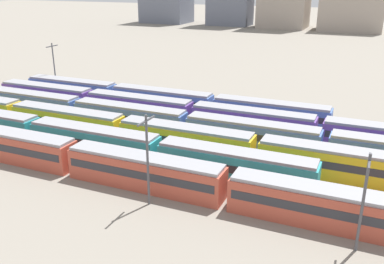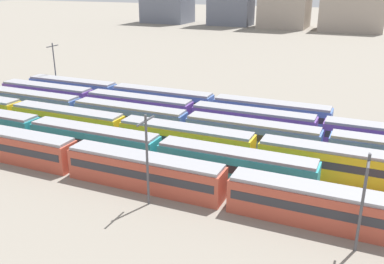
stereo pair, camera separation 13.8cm
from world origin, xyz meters
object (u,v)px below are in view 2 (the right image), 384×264
Objects in this scene: train_track_5 at (162,100)px; catenary_pole_2 at (147,156)px; catenary_pole_0 at (363,198)px; catenary_pole_1 at (55,65)px; train_track_1 at (94,141)px; train_track_3 at (325,145)px; train_track_0 at (144,171)px; train_track_2 at (257,151)px; train_track_4 at (253,122)px.

catenary_pole_2 is at bearing -65.08° from train_track_5.
catenary_pole_0 is 66.34m from catenary_pole_1.
train_track_1 is 29.18m from train_track_3.
train_track_5 is (-0.99, 20.80, 0.00)m from train_track_1.
train_track_3 is 30.10m from train_track_5.
catenary_pole_0 is at bearing -7.83° from train_track_0.
train_track_5 is 44.18m from catenary_pole_0.
train_track_5 is 25.43m from catenary_pole_1.
train_track_0 is 10.62× the size of catenary_pole_0.
train_track_3 is at bearing 104.84° from catenary_pole_0.
catenary_pole_1 is (-53.29, 13.19, 3.50)m from train_track_3.
train_track_2 and train_track_4 have the same top height.
catenary_pole_2 is (-14.74, -18.69, 3.37)m from train_track_3.
train_track_3 is 2.02× the size of train_track_5.
catenary_pole_0 reaches higher than train_track_3.
train_track_2 is at bearing 61.26° from catenary_pole_2.
catenary_pole_2 is (2.20, -3.09, 3.37)m from train_track_0.
train_track_0 is 28.36m from train_track_5.
train_track_3 and train_track_4 have the same top height.
train_track_0 is 0.83× the size of train_track_2.
train_track_1 is 0.60× the size of train_track_4.
train_track_3 is (27.26, 10.40, 0.00)m from train_track_1.
catenary_pole_1 reaches higher than train_track_0.
train_track_0 is at bearing -106.40° from train_track_4.
train_track_2 is 2.02× the size of train_track_5.
train_track_1 is 5.74× the size of catenary_pole_1.
train_track_0 and train_track_1 have the same top height.
catenary_pole_1 is (-42.48, 7.99, 3.50)m from train_track_4.
catenary_pole_2 is (38.55, -31.88, -0.13)m from catenary_pole_1.
catenary_pole_0 is at bearing -28.65° from catenary_pole_1.
catenary_pole_1 reaches higher than train_track_3.
train_track_0 is at bearing 172.17° from catenary_pole_0.
train_track_3 is 1.20× the size of train_track_4.
catenary_pole_0 is (32.19, -8.21, 3.03)m from train_track_1.
catenary_pole_1 is at bearing 166.09° from train_track_3.
catenary_pole_2 is at bearing -99.33° from train_track_4.
train_track_5 is (-28.25, 10.40, -0.00)m from train_track_3.
train_track_2 is at bearing 47.30° from train_track_0.
train_track_2 is 1.20× the size of train_track_4.
train_track_0 is at bearing 125.41° from catenary_pole_2.
train_track_0 is at bearing -38.38° from catenary_pole_1.
train_track_2 is (9.60, 10.40, 0.00)m from train_track_0.
catenary_pole_2 is (-7.40, -13.49, 3.37)m from train_track_2.
train_track_0 is at bearing -137.35° from train_track_3.
train_track_2 is at bearing -36.72° from train_track_5.
train_track_5 is at bearing 159.79° from train_track_3.
train_track_1 and train_track_3 have the same top height.
train_track_2 is 11.87× the size of catenary_pole_2.
train_track_5 is at bearing 138.84° from catenary_pole_0.
catenary_pole_1 is (-58.22, 31.80, 0.47)m from catenary_pole_0.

